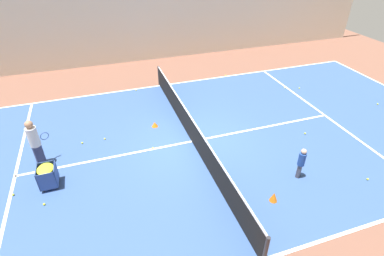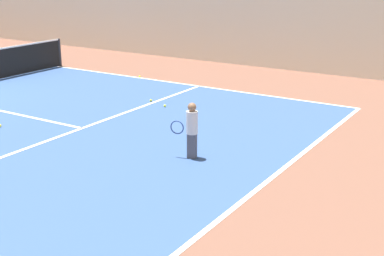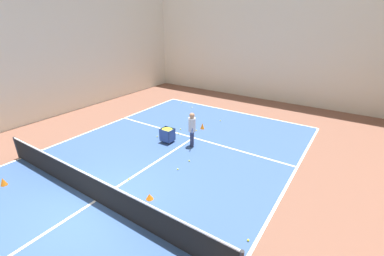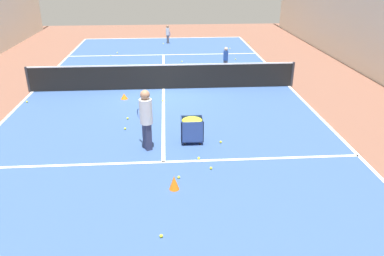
{
  "view_description": "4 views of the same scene",
  "coord_description": "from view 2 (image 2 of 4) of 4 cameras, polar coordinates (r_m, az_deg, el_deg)",
  "views": [
    {
      "loc": [
        -8.83,
        2.96,
        6.72
      ],
      "look_at": [
        0.0,
        0.0,
        0.62
      ],
      "focal_mm": 28.0,
      "sensor_mm": 36.0,
      "label": 1
    },
    {
      "loc": [
        -8.77,
        -14.74,
        3.76
      ],
      "look_at": [
        -0.28,
        -9.39,
        0.63
      ],
      "focal_mm": 50.0,
      "sensor_mm": 36.0,
      "label": 2
    },
    {
      "loc": [
        6.75,
        -4.09,
        5.79
      ],
      "look_at": [
        0.43,
        5.35,
        0.95
      ],
      "focal_mm": 24.0,
      "sensor_mm": 36.0,
      "label": 3
    },
    {
      "loc": [
        -0.16,
        14.74,
        4.8
      ],
      "look_at": [
        -0.83,
        5.0,
        0.44
      ],
      "focal_mm": 35.0,
      "sensor_mm": 36.0,
      "label": 4
    }
  ],
  "objects": [
    {
      "name": "line_baseline_near",
      "position": [
        10.18,
        9.41,
        -4.54
      ],
      "size": [
        10.53,
        0.1,
        0.0
      ],
      "primitive_type": "cube",
      "color": "white",
      "rests_on": "ground"
    },
    {
      "name": "line_sideline_right",
      "position": [
        20.7,
        -14.03,
        6.38
      ],
      "size": [
        0.1,
        22.35,
        0.0
      ],
      "primitive_type": "cube",
      "color": "white",
      "rests_on": "ground"
    },
    {
      "name": "line_service_near",
      "position": [
        12.84,
        -11.65,
        -0.03
      ],
      "size": [
        10.53,
        0.1,
        0.0
      ],
      "primitive_type": "cube",
      "color": "white",
      "rests_on": "ground"
    },
    {
      "name": "player_near_baseline",
      "position": [
        10.5,
        -0.08,
        0.14
      ],
      "size": [
        0.3,
        0.55,
        1.14
      ],
      "rotation": [
        0.0,
        0.0,
        1.81
      ],
      "color": "#4C4C56",
      "rests_on": "ground"
    },
    {
      "name": "tennis_ball_4",
      "position": [
        11.08,
        -0.37,
        -2.3
      ],
      "size": [
        0.07,
        0.07,
        0.07
      ],
      "primitive_type": "sphere",
      "color": "yellow",
      "rests_on": "ground"
    },
    {
      "name": "tennis_ball_5",
      "position": [
        18.25,
        -5.61,
        5.5
      ],
      "size": [
        0.07,
        0.07,
        0.07
      ],
      "primitive_type": "sphere",
      "color": "yellow",
      "rests_on": "ground"
    },
    {
      "name": "tennis_ball_10",
      "position": [
        13.47,
        -19.81,
        0.24
      ],
      "size": [
        0.07,
        0.07,
        0.07
      ],
      "primitive_type": "sphere",
      "color": "yellow",
      "rests_on": "ground"
    },
    {
      "name": "tennis_ball_11",
      "position": [
        21.5,
        -16.84,
        6.64
      ],
      "size": [
        0.07,
        0.07,
        0.07
      ],
      "primitive_type": "sphere",
      "color": "yellow",
      "rests_on": "ground"
    },
    {
      "name": "tennis_ball_14",
      "position": [
        15.04,
        -4.41,
        2.97
      ],
      "size": [
        0.07,
        0.07,
        0.07
      ],
      "primitive_type": "sphere",
      "color": "yellow",
      "rests_on": "ground"
    },
    {
      "name": "tennis_ball_17",
      "position": [
        14.44,
        -2.91,
        2.39
      ],
      "size": [
        0.07,
        0.07,
        0.07
      ],
      "primitive_type": "sphere",
      "color": "yellow",
      "rests_on": "ground"
    }
  ]
}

